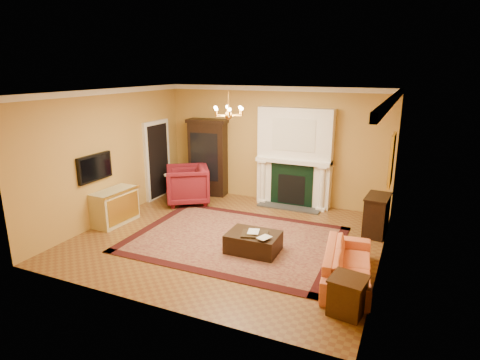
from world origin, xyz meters
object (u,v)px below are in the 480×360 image
Objects in this scene: pedestal_table at (172,185)px; china_cabinet at (208,159)px; wingback_armchair at (187,183)px; commode at (115,207)px; leather_ottoman at (253,242)px; end_table at (347,296)px; coral_sofa at (348,259)px; console_table at (376,216)px.

china_cabinet is at bearing 51.88° from pedestal_table.
commode is at bearing -55.11° from wingback_armchair.
end_table is at bearing -34.34° from leather_ottoman.
wingback_armchair is 1.03× the size of commode.
commode is 5.31m from coral_sofa.
commode is 5.63m from end_table.
console_table reaches higher than leather_ottoman.
china_cabinet reaches higher than pedestal_table.
commode is at bearing 177.38° from leather_ottoman.
commode is at bearing 78.04° from coral_sofa.
wingback_armchair is at bearing 142.32° from leather_ottoman.
end_table is (4.69, -3.32, -0.27)m from wingback_armchair.
commode is at bearing -114.84° from china_cabinet.
wingback_armchair is at bearing 55.41° from coral_sofa.
wingback_armchair is 3.37m from leather_ottoman.
leather_ottoman is at bearing 19.91° from wingback_armchair.
china_cabinet is at bearing 137.91° from wingback_armchair.
china_cabinet is 1.86× the size of wingback_armchair.
console_table is at bearing -20.31° from china_cabinet.
commode is 3.46m from leather_ottoman.
commode is (-0.76, -1.91, -0.15)m from wingback_armchair.
wingback_armchair reaches higher than console_table.
china_cabinet is at bearing 75.10° from commode.
leather_ottoman is (-2.06, -1.85, -0.22)m from console_table.
end_table is (4.55, -4.24, -0.74)m from china_cabinet.
coral_sofa is 2.30× the size of console_table.
console_table is (0.22, 2.19, 0.04)m from coral_sofa.
coral_sofa is (5.29, -0.44, -0.02)m from commode.
console_table is (4.61, -1.08, -0.59)m from china_cabinet.
china_cabinet is 2.05× the size of leather_ottoman.
console_table is 0.84× the size of leather_ottoman.
pedestal_table is 0.85× the size of console_table.
leather_ottoman is (2.55, -2.93, -0.81)m from china_cabinet.
leather_ottoman is at bearing -133.95° from console_table.
commode is (-0.23, -1.97, -0.02)m from pedestal_table.
pedestal_table is at bearing -135.26° from china_cabinet.
coral_sofa is at bearing -25.53° from pedestal_table.
coral_sofa is at bearing -91.54° from console_table.
coral_sofa is (5.06, -2.42, -0.04)m from pedestal_table.
china_cabinet is 5.51m from coral_sofa.
leather_ottoman is at bearing 1.13° from commode.
commode is at bearing 165.42° from end_table.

